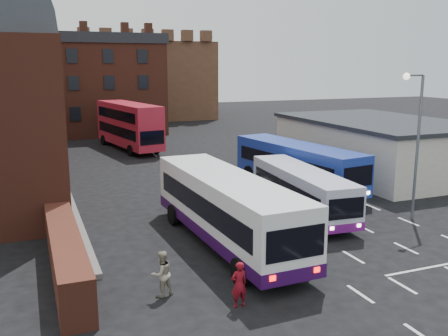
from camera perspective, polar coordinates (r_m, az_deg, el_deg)
name	(u,v)px	position (r m, az deg, el deg)	size (l,w,h in m)	color
ground	(306,257)	(23.24, 9.32, -10.02)	(180.00, 180.00, 0.00)	black
forecourt_wall	(66,254)	(21.82, -17.61, -9.37)	(1.20, 10.00, 1.80)	#602B1E
cream_building	(378,145)	(42.23, 17.16, 2.50)	(10.40, 16.40, 4.25)	beige
brick_terrace	(70,90)	(64.69, -17.19, 8.52)	(22.00, 10.00, 11.00)	brown
castle_keep	(134,80)	(86.20, -10.29, 9.86)	(22.00, 22.00, 12.00)	brown
bus_white_outbound	(227,205)	(23.87, 0.29, -4.22)	(3.48, 12.46, 3.37)	white
bus_white_inbound	(301,188)	(29.21, 8.84, -2.24)	(2.98, 9.85, 2.65)	silver
bus_blue	(297,163)	(35.03, 8.36, 0.60)	(4.31, 11.84, 3.16)	#1C349A
bus_red_double	(129,125)	(51.88, -10.84, 4.84)	(4.66, 12.10, 4.73)	red
street_lamp	(415,133)	(29.09, 21.03, 3.75)	(1.63, 0.54, 8.13)	slate
pedestrian_red	(239,284)	(18.28, 1.73, -13.16)	(0.63, 0.41, 1.71)	maroon
pedestrian_beige	(162,274)	(19.20, -7.12, -11.90)	(0.86, 0.67, 1.77)	#9F977D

